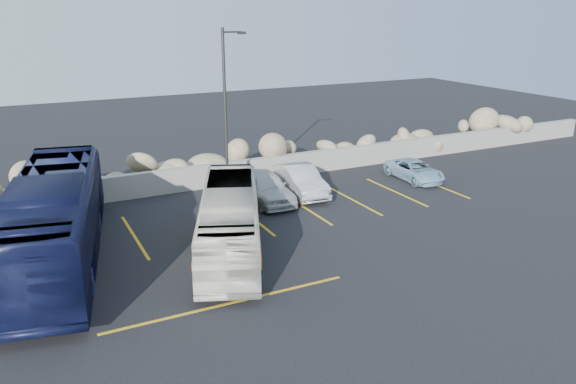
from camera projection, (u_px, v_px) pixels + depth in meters
name	position (u px, v px, depth m)	size (l,w,h in m)	color
ground	(262.00, 299.00, 17.78)	(90.00, 90.00, 0.00)	black
seawall	(163.00, 182.00, 27.79)	(60.00, 0.40, 1.20)	gray
riprap_pile	(156.00, 163.00, 28.59)	(54.00, 2.80, 2.60)	#887959
parking_lines	(307.00, 220.00, 24.49)	(18.16, 9.36, 0.01)	gold
lamppost	(226.00, 112.00, 25.61)	(1.14, 0.18, 8.00)	#2F2D29
vintage_bus	(230.00, 220.00, 21.00)	(2.06, 8.81, 2.45)	silver
tour_coach	(54.00, 220.00, 19.94)	(2.73, 11.68, 3.25)	#101435
car_a	(265.00, 187.00, 26.62)	(1.72, 4.28, 1.46)	silver
car_b	(301.00, 180.00, 27.69)	(1.50, 4.29, 1.41)	#BCBBC1
car_d	(414.00, 170.00, 30.09)	(1.72, 3.73, 1.04)	#8FB4CB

